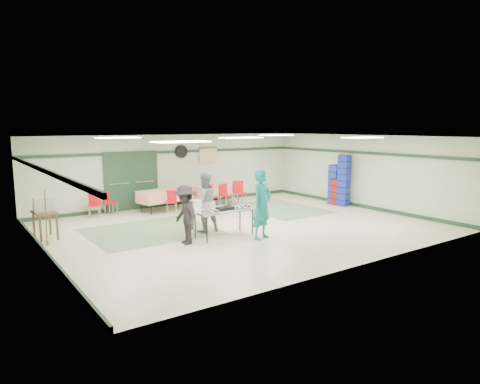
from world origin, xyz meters
TOP-DOWN VIEW (x-y plane):
  - floor at (0.00, 0.00)m, footprint 11.00×11.00m
  - ceiling at (0.00, 0.00)m, footprint 11.00×11.00m
  - wall_back at (0.00, 4.50)m, footprint 11.00×0.00m
  - wall_front at (0.00, -4.50)m, footprint 11.00×0.00m
  - wall_left at (-5.50, 0.00)m, footprint 0.00×9.00m
  - wall_right at (5.50, 0.00)m, footprint 0.00×9.00m
  - trim_back at (0.00, 4.47)m, footprint 11.00×0.06m
  - baseboard_back at (0.00, 4.47)m, footprint 11.00×0.06m
  - trim_left at (-5.47, 0.00)m, footprint 0.06×9.00m
  - baseboard_left at (-5.47, 0.00)m, footprint 0.06×9.00m
  - trim_right at (5.47, 0.00)m, footprint 0.06×9.00m
  - baseboard_right at (5.47, 0.00)m, footprint 0.06×9.00m
  - green_patch_a at (-2.50, 1.00)m, footprint 3.50×3.00m
  - green_patch_b at (2.80, 1.50)m, footprint 2.50×3.50m
  - double_door_left at (-2.20, 4.44)m, footprint 0.90×0.06m
  - double_door_right at (-1.25, 4.44)m, footprint 0.90×0.06m
  - door_frame at (-1.73, 4.42)m, footprint 2.00×0.03m
  - wall_fan at (0.30, 4.44)m, footprint 0.50×0.10m
  - scroll_banner at (1.50, 4.44)m, footprint 0.80×0.02m
  - serving_table at (-1.07, -0.73)m, footprint 1.80×0.80m
  - sheet_tray_right at (-0.56, -0.79)m, footprint 0.61×0.48m
  - sheet_tray_mid at (-1.14, -0.56)m, footprint 0.58×0.45m
  - sheet_tray_left at (-1.69, -0.89)m, footprint 0.60×0.46m
  - baking_pan at (-1.08, -0.77)m, footprint 0.48×0.31m
  - foam_box_stack at (-1.96, -0.71)m, footprint 0.27×0.25m
  - volunteer_teal at (-0.36, -1.48)m, footprint 0.79×0.64m
  - volunteer_grey at (-1.22, 0.08)m, footprint 0.93×0.77m
  - volunteer_dark at (-2.28, -0.77)m, footprint 0.64×1.03m
  - dining_table_a at (1.37, 3.59)m, footprint 2.04×1.10m
  - dining_table_b at (-0.83, 3.59)m, footprint 2.03×1.16m
  - chair_a at (1.38, 3.02)m, footprint 0.46×0.46m
  - chair_b at (0.75, 3.02)m, footprint 0.48×0.48m
  - chair_c at (2.03, 3.03)m, footprint 0.51×0.51m
  - chair_d at (-0.86, 3.01)m, footprint 0.50×0.50m
  - chair_loose_a at (-2.71, 4.04)m, footprint 0.52×0.52m
  - chair_loose_b at (-3.26, 3.86)m, footprint 0.50×0.50m
  - crate_stack_blue_a at (5.15, 0.98)m, footprint 0.42×0.42m
  - crate_stack_red at (5.15, 0.84)m, footprint 0.48×0.48m
  - crate_stack_blue_b at (5.15, 0.55)m, footprint 0.45×0.45m
  - printer_table at (-5.15, 1.87)m, footprint 0.58×0.85m
  - office_printer at (-5.15, 2.01)m, footprint 0.48×0.42m
  - broom at (-5.23, 1.27)m, footprint 0.06×0.23m

SIDE VIEW (x-z plane):
  - floor at x=0.00m, z-range 0.00..0.00m
  - green_patch_a at x=-2.50m, z-range 0.00..0.01m
  - green_patch_b at x=2.80m, z-range 0.00..0.01m
  - baseboard_back at x=0.00m, z-range 0.00..0.12m
  - baseboard_left at x=-5.47m, z-range 0.00..0.12m
  - baseboard_right at x=5.47m, z-range 0.00..0.12m
  - chair_loose_a at x=-2.71m, z-range 0.09..0.87m
  - chair_d at x=-0.86m, z-range 0.09..0.89m
  - chair_loose_b at x=-3.26m, z-range 0.09..0.92m
  - crate_stack_red at x=5.15m, z-range 0.00..1.01m
  - chair_a at x=1.38m, z-range 0.10..0.95m
  - chair_b at x=0.75m, z-range 0.10..0.97m
  - chair_c at x=2.03m, z-range 0.11..1.03m
  - dining_table_b at x=-0.83m, z-range 0.19..0.95m
  - dining_table_a at x=1.37m, z-range 0.19..0.95m
  - printer_table at x=-5.15m, z-range 0.26..1.00m
  - serving_table at x=-1.07m, z-range 0.33..1.09m
  - broom at x=-5.23m, z-range 0.03..1.45m
  - volunteer_dark at x=-2.28m, z-range 0.00..1.53m
  - crate_stack_blue_a at x=5.15m, z-range 0.00..1.54m
  - sheet_tray_right at x=-0.56m, z-range 0.76..0.78m
  - sheet_tray_mid at x=-1.14m, z-range 0.76..0.78m
  - sheet_tray_left at x=-1.69m, z-range 0.76..0.78m
  - baking_pan at x=-1.08m, z-range 0.76..0.84m
  - volunteer_grey at x=-1.22m, z-range 0.00..1.74m
  - office_printer at x=-5.15m, z-range 0.74..1.12m
  - foam_box_stack at x=-1.96m, z-range 0.76..1.11m
  - volunteer_teal at x=-0.36m, z-range 0.00..1.89m
  - crate_stack_blue_b at x=5.15m, z-range 0.00..1.95m
  - double_door_left at x=-2.20m, z-range 0.00..2.10m
  - double_door_right at x=-1.25m, z-range 0.00..2.10m
  - door_frame at x=-1.73m, z-range -0.02..2.12m
  - wall_back at x=0.00m, z-range -4.15..6.85m
  - wall_front at x=0.00m, z-range -4.15..6.85m
  - wall_left at x=-5.50m, z-range -3.15..5.85m
  - wall_right at x=5.50m, z-range -3.15..5.85m
  - scroll_banner at x=1.50m, z-range 1.55..2.15m
  - trim_back at x=0.00m, z-range 2.00..2.10m
  - trim_left at x=-5.47m, z-range 2.00..2.10m
  - trim_right at x=5.47m, z-range 2.00..2.10m
  - wall_fan at x=0.30m, z-range 1.80..2.30m
  - ceiling at x=0.00m, z-range 2.70..2.70m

